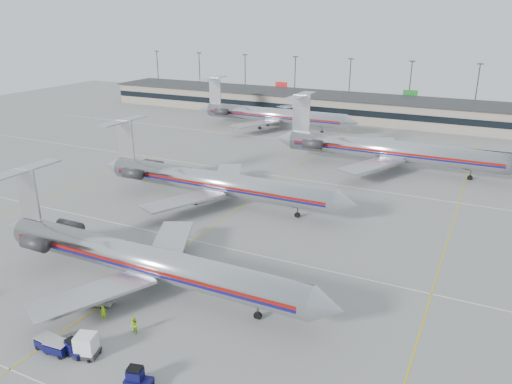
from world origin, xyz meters
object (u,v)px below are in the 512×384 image
Objects in this scene: tug_center at (74,348)px; uld_container at (86,345)px; jet_second_row at (212,182)px; belt_loader at (97,300)px; jet_foreground at (142,259)px.

uld_container is (1.06, 0.46, 0.35)m from tug_center.
jet_second_row is at bearing 112.85° from tug_center.
jet_second_row reaches higher than belt_loader.
tug_center is 1.21m from uld_container.
tug_center is (1.94, -12.05, -2.57)m from jet_foreground.
uld_container reaches higher than tug_center.
tug_center is 0.86× the size of uld_container.
uld_container is 0.60× the size of belt_loader.
tug_center is at bearing -80.85° from jet_foreground.
jet_second_row reaches higher than tug_center.
jet_second_row is 31.15m from belt_loader.
tug_center is 7.94m from belt_loader.
jet_foreground is 12.47m from tug_center.
uld_container reaches higher than belt_loader.
tug_center is 0.51× the size of belt_loader.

